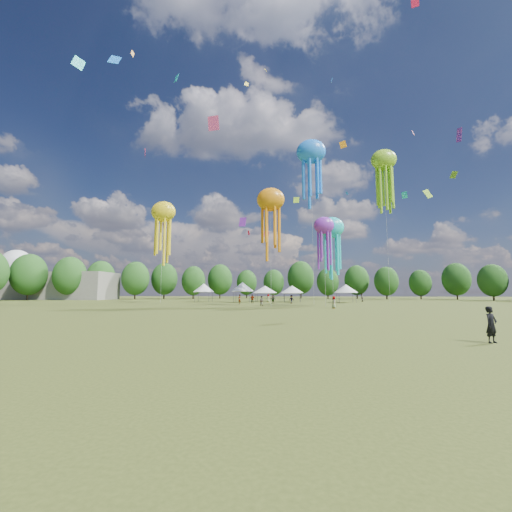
# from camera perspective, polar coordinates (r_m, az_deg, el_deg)

# --- Properties ---
(ground) EXTENTS (300.00, 300.00, 0.00)m
(ground) POSITION_cam_1_polar(r_m,az_deg,el_deg) (18.82, 3.98, -13.13)
(ground) COLOR #384416
(ground) RESTS_ON ground
(observer_main) EXTENTS (0.69, 0.61, 1.59)m
(observer_main) POSITION_cam_1_polar(r_m,az_deg,el_deg) (17.80, 36.12, -9.75)
(observer_main) COLOR black
(observer_main) RESTS_ON ground
(spectator_near) EXTENTS (0.97, 0.93, 1.58)m
(spectator_near) POSITION_cam_1_polar(r_m,az_deg,el_deg) (52.26, 0.98, -7.94)
(spectator_near) COLOR gray
(spectator_near) RESTS_ON ground
(spectators_far) EXTENTS (26.63, 32.92, 1.88)m
(spectators_far) POSITION_cam_1_polar(r_m,az_deg,el_deg) (64.88, 6.92, -7.53)
(spectators_far) COLOR gray
(spectators_far) RESTS_ON ground
(festival_tents) EXTENTS (36.33, 11.37, 4.37)m
(festival_tents) POSITION_cam_1_polar(r_m,az_deg,el_deg) (72.74, 2.15, -5.74)
(festival_tents) COLOR #47474C
(festival_tents) RESTS_ON ground
(show_kites) EXTENTS (49.84, 18.27, 30.92)m
(show_kites) POSITION_cam_1_polar(r_m,az_deg,el_deg) (61.01, 5.71, 10.39)
(show_kites) COLOR orange
(show_kites) RESTS_ON ground
(small_kites) EXTENTS (66.50, 58.79, 45.51)m
(small_kites) POSITION_cam_1_polar(r_m,az_deg,el_deg) (66.16, 3.08, 20.05)
(small_kites) COLOR orange
(small_kites) RESTS_ON ground
(treeline) EXTENTS (201.57, 95.24, 13.43)m
(treeline) POSITION_cam_1_polar(r_m,az_deg,el_deg) (81.43, 2.65, -3.33)
(treeline) COLOR #38281C
(treeline) RESTS_ON ground
(hangar) EXTENTS (40.00, 12.00, 8.00)m
(hangar) POSITION_cam_1_polar(r_m,az_deg,el_deg) (116.18, -32.99, -4.48)
(hangar) COLOR gray
(hangar) RESTS_ON ground
(radome) EXTENTS (9.00, 9.00, 16.00)m
(radome) POSITION_cam_1_polar(r_m,az_deg,el_deg) (131.38, -36.65, -1.73)
(radome) COLOR white
(radome) RESTS_ON ground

